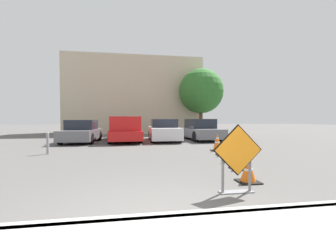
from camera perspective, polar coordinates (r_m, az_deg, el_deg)
The scene contains 15 objects.
ground_plane at distance 13.11m, azimuth -7.87°, elevation -4.60°, with size 96.00×96.00×0.00m, color #565451.
curb_lip at distance 3.35m, azimuth -3.09°, elevation -22.82°, with size 24.13×0.20×0.14m.
road_closed_sign at distance 4.65m, azimuth 17.26°, elevation -7.35°, with size 1.01×0.20×1.36m.
traffic_cone_nearest at distance 5.59m, azimuth 19.70°, elevation -10.50°, with size 0.48×0.48×0.58m.
traffic_cone_second at distance 6.90m, azimuth 17.63°, elevation -8.02°, with size 0.46×0.46×0.61m.
traffic_cone_third at distance 8.03m, azimuth 15.40°, elevation -5.93°, with size 0.43×0.43×0.80m.
traffic_cone_fourth at distance 9.26m, azimuth 13.88°, elevation -5.35°, with size 0.49×0.49×0.65m.
traffic_cone_fifth at distance 10.56m, azimuth 12.42°, elevation -4.10°, with size 0.53×0.53×0.79m.
parked_car_nearest at distance 15.10m, azimuth -21.06°, elevation -1.41°, with size 2.07×4.10×1.39m.
pickup_truck at distance 14.90m, azimuth -11.00°, elevation -1.05°, with size 2.27×5.62×1.61m.
parked_car_second at distance 15.01m, azimuth -1.04°, elevation -1.22°, with size 2.02×4.21×1.44m.
parked_car_third at distance 15.85m, azimuth 8.21°, elevation -1.05°, with size 2.16×4.54×1.46m.
bollard_nearest at distance 10.57m, azimuth -28.24°, elevation -3.71°, with size 0.12×0.12×0.92m.
building_facade_backdrop at distance 24.35m, azimuth -8.48°, elevation 7.34°, with size 13.48×5.00×7.63m.
street_tree_behind_lot at distance 21.78m, azimuth 8.39°, elevation 8.73°, with size 4.22×4.22×6.21m.
Camera 1 is at (-0.33, -3.02, 1.47)m, focal length 24.00 mm.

